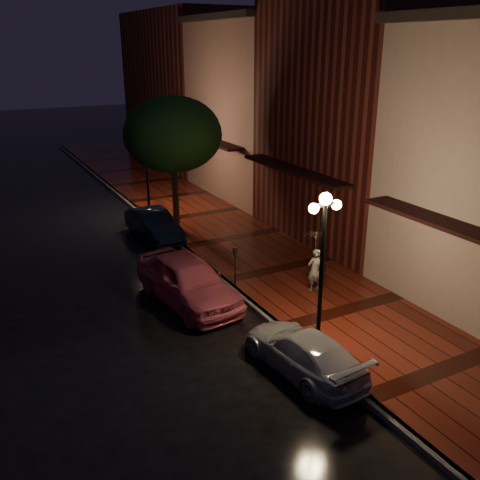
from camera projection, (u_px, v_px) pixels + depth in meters
ground at (225, 284)px, 18.73m from camera, size 120.00×120.00×0.00m
sidewalk at (279, 270)px, 19.70m from camera, size 4.50×60.00×0.15m
curb at (225, 282)px, 18.71m from camera, size 0.25×60.00×0.15m
storefront_mid at (356, 108)px, 21.59m from camera, size 5.00×8.00×11.00m
storefront_far at (257, 112)px, 28.56m from camera, size 5.00×8.00×9.00m
storefront_extra at (185, 89)px, 36.66m from camera, size 5.00×12.00×10.00m
streetlamp_near at (322, 262)px, 13.85m from camera, size 0.96×0.36×4.31m
streetlamp_far at (146, 163)px, 25.44m from camera, size 0.96×0.36×4.31m
street_tree at (173, 137)px, 22.50m from camera, size 4.16×4.16×5.80m
pink_car at (188, 280)px, 17.15m from camera, size 2.41×4.79×1.57m
navy_car at (154, 225)px, 22.91m from camera, size 1.53×3.87×1.25m
silver_car at (303, 352)px, 13.58m from camera, size 1.87×3.95×1.11m
woman_with_umbrella at (316, 252)px, 17.47m from camera, size 0.86×0.88×2.07m
parking_meter at (235, 262)px, 18.06m from camera, size 0.14×0.12×1.36m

